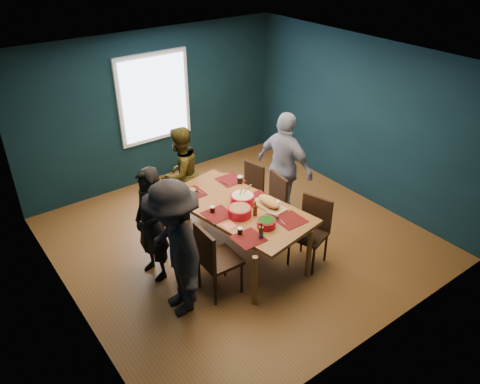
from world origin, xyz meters
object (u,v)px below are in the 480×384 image
Objects in this scene: chair_right_mid at (272,200)px; person_far_left at (151,225)px; bowl_salad at (240,211)px; cutting_board at (269,202)px; chair_right_near at (312,226)px; person_right at (285,167)px; chair_left_near at (213,256)px; chair_right_far at (251,186)px; dining_table at (238,211)px; person_back at (181,174)px; chair_left_far at (167,222)px; chair_left_mid at (188,245)px; bowl_dumpling at (242,199)px; person_near_left at (175,250)px; bowl_herbs at (266,223)px.

person_far_left reaches higher than chair_right_mid.
cutting_board reaches higher than bowl_salad.
chair_right_near is 1.24m from person_right.
chair_left_near is 2.01m from chair_right_far.
chair_left_near reaches higher than bowl_salad.
bowl_salad is (-0.13, -0.20, 0.14)m from dining_table.
bowl_salad is at bearing 73.87° from person_back.
chair_left_far is 0.90× the size of chair_right_mid.
chair_left_mid reaches higher than chair_right_mid.
bowl_dumpling is at bearing 83.15° from person_back.
chair_right_mid reaches higher than chair_left_far.
chair_left_mid is 1.03m from bowl_dumpling.
chair_left_mid is 1.66m from person_back.
chair_left_near is (-0.76, -0.50, -0.12)m from dining_table.
person_far_left is 0.90× the size of person_near_left.
bowl_dumpling is 0.37m from cutting_board.
person_near_left is at bearing -167.22° from bowl_salad.
chair_left_far is at bearing 128.99° from bowl_salad.
cutting_board is (1.10, 0.25, 0.26)m from chair_left_near.
chair_left_near reaches higher than dining_table.
dining_table is at bearing 35.32° from chair_left_near.
chair_left_near is 1.06× the size of chair_right_mid.
chair_right_far is 1.50m from chair_right_near.
bowl_dumpling reaches higher than chair_right_near.
cutting_board is (-0.39, 0.48, 0.29)m from chair_right_near.
cutting_board reaches higher than bowl_herbs.
bowl_salad is at bearing 103.99° from person_right.
chair_left_far is 1.60m from chair_right_mid.
chair_right_far is 2.07m from person_far_left.
chair_right_near is (1.61, -0.63, -0.01)m from chair_left_mid.
person_near_left is at bearing -124.77° from chair_left_mid.
bowl_salad is (1.06, -0.49, 0.06)m from person_far_left.
bowl_dumpling is (-0.71, -0.73, 0.37)m from chair_right_far.
person_back is 1.35m from bowl_dumpling.
person_right reaches higher than cutting_board.
chair_left_far is at bearing 163.82° from person_near_left.
chair_left_near is 2.15m from person_right.
bowl_herbs is (0.80, -1.24, 0.35)m from chair_left_far.
chair_right_far is at bearing 33.67° from dining_table.
chair_left_near is 1.04m from bowl_dumpling.
cutting_board is (0.47, -0.05, -0.01)m from bowl_salad.
chair_right_far is (0.80, 0.76, -0.22)m from dining_table.
chair_right_far is at bearing 68.46° from chair_right_near.
chair_right_far is 1.14m from person_back.
chair_right_far is (1.60, 0.13, -0.00)m from chair_left_far.
chair_right_mid is at bearing 45.55° from bowl_herbs.
bowl_dumpling is (0.85, 0.53, 0.27)m from chair_left_near.
chair_right_far is (1.69, 0.87, -0.08)m from chair_left_mid.
bowl_herbs is 0.50m from cutting_board.
person_near_left is (-0.38, -0.35, 0.32)m from chair_left_mid.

